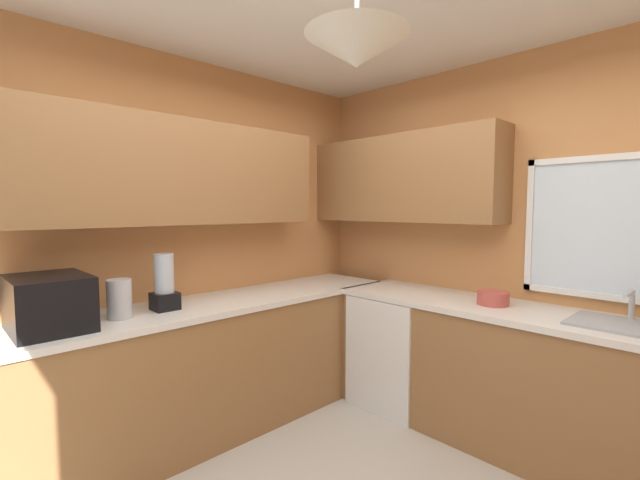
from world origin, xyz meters
TOP-DOWN VIEW (x-y plane):
  - room_shell at (-0.33, 0.44)m, footprint 3.53×3.54m
  - counter_run_left at (-1.39, 0.00)m, footprint 0.65×3.15m
  - counter_run_back at (0.21, 1.40)m, footprint 2.62×0.65m
  - dishwasher at (-0.73, 1.37)m, footprint 0.60×0.60m
  - microwave at (-1.39, -0.87)m, footprint 0.48×0.36m
  - kettle at (-1.37, -0.52)m, footprint 0.14×0.14m
  - sink_assembly at (0.73, 1.41)m, footprint 0.52×0.40m
  - bowl at (-0.00, 1.40)m, footprint 0.20×0.20m
  - blender_appliance at (-1.39, -0.24)m, footprint 0.15×0.15m

SIDE VIEW (x-z plane):
  - dishwasher at x=-0.73m, z-range 0.00..0.87m
  - counter_run_left at x=-1.39m, z-range 0.00..0.92m
  - counter_run_back at x=0.21m, z-range 0.00..0.92m
  - sink_assembly at x=0.73m, z-range 0.83..1.02m
  - bowl at x=0.00m, z-range 0.92..1.01m
  - kettle at x=-1.37m, z-range 0.92..1.15m
  - microwave at x=-1.39m, z-range 0.92..1.21m
  - blender_appliance at x=-1.39m, z-range 0.90..1.26m
  - room_shell at x=-0.33m, z-range 0.40..3.10m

